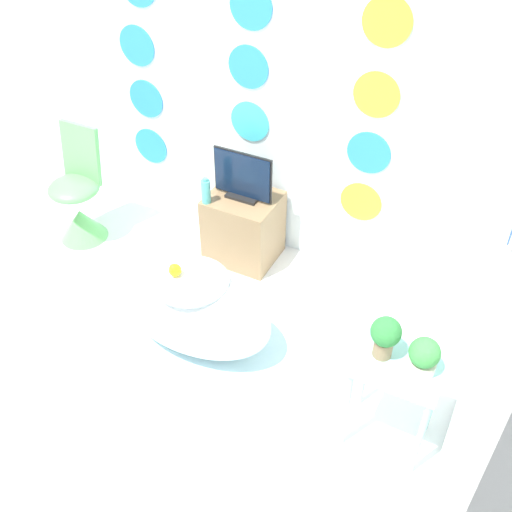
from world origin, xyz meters
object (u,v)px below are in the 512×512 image
(chair, at_px, (79,206))
(tv, at_px, (243,178))
(vase, at_px, (206,191))
(potted_plant_left, at_px, (385,335))
(bathtub, at_px, (194,310))
(potted_plant_right, at_px, (424,356))

(chair, bearing_deg, tv, 16.33)
(chair, xyz_separation_m, vase, (0.98, 0.18, 0.32))
(chair, bearing_deg, vase, 10.59)
(tv, bearing_deg, vase, -139.98)
(tv, height_order, potted_plant_left, tv)
(bathtub, height_order, chair, chair)
(vase, bearing_deg, tv, 40.02)
(vase, xyz_separation_m, potted_plant_right, (1.66, -0.83, 0.09))
(chair, relative_size, potted_plant_right, 4.32)
(tv, height_order, potted_plant_right, tv)
(vase, bearing_deg, chair, -169.41)
(vase, bearing_deg, bathtub, -65.92)
(tv, bearing_deg, bathtub, -81.92)
(bathtub, xyz_separation_m, chair, (-1.30, 0.52, 0.02))
(tv, xyz_separation_m, vase, (-0.19, -0.16, -0.07))
(potted_plant_left, bearing_deg, tv, 142.63)
(bathtub, distance_m, potted_plant_left, 1.25)
(potted_plant_left, bearing_deg, potted_plant_right, -3.52)
(bathtub, xyz_separation_m, vase, (-0.31, 0.70, 0.34))
(tv, distance_m, potted_plant_left, 1.61)
(chair, height_order, tv, chair)
(chair, distance_m, tv, 1.28)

